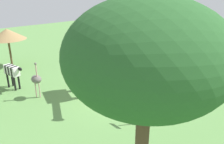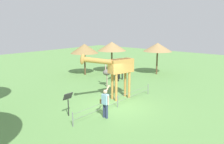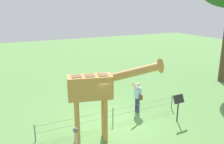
# 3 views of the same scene
# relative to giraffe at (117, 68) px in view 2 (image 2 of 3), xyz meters

# --- Properties ---
(ground_plane) EXTENTS (60.00, 60.00, 0.00)m
(ground_plane) POSITION_rel_giraffe_xyz_m (1.12, 0.79, -2.16)
(ground_plane) COLOR #60934C
(giraffe) EXTENTS (3.88, 1.44, 3.30)m
(giraffe) POSITION_rel_giraffe_xyz_m (0.00, 0.00, 0.00)
(giraffe) COLOR #BC8942
(giraffe) RESTS_ON ground_plane
(visitor) EXTENTS (0.63, 0.59, 1.72)m
(visitor) POSITION_rel_giraffe_xyz_m (2.76, 1.46, -1.26)
(visitor) COLOR navy
(visitor) RESTS_ON ground_plane
(zebra) EXTENTS (1.83, 0.68, 1.66)m
(zebra) POSITION_rel_giraffe_xyz_m (-4.20, -3.25, -1.00)
(zebra) COLOR black
(zebra) RESTS_ON ground_plane
(ostrich) EXTENTS (0.70, 0.56, 2.25)m
(ostrich) POSITION_rel_giraffe_xyz_m (-1.94, -2.63, -0.99)
(ostrich) COLOR #CC9E93
(ostrich) RESTS_ON ground_plane
(shade_hut_near) EXTENTS (2.78, 2.78, 3.11)m
(shade_hut_near) POSITION_rel_giraffe_xyz_m (-3.81, -7.25, 0.47)
(shade_hut_near) COLOR brown
(shade_hut_near) RESTS_ON ground_plane
(shade_hut_far) EXTENTS (2.86, 2.86, 3.18)m
(shade_hut_far) POSITION_rel_giraffe_xyz_m (-8.70, -1.89, 0.58)
(shade_hut_far) COLOR brown
(shade_hut_far) RESTS_ON ground_plane
(shade_hut_aside) EXTENTS (2.95, 2.95, 3.23)m
(shade_hut_aside) POSITION_rel_giraffe_xyz_m (-6.37, -5.90, 0.59)
(shade_hut_aside) COLOR brown
(shade_hut_aside) RESTS_ON ground_plane
(info_sign) EXTENTS (0.56, 0.21, 1.32)m
(info_sign) POSITION_rel_giraffe_xyz_m (3.89, -0.26, -1.22)
(info_sign) COLOR black
(info_sign) RESTS_ON ground_plane
(wire_fence) EXTENTS (7.05, 0.05, 0.75)m
(wire_fence) POSITION_rel_giraffe_xyz_m (1.12, 0.99, -1.76)
(wire_fence) COLOR slate
(wire_fence) RESTS_ON ground_plane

